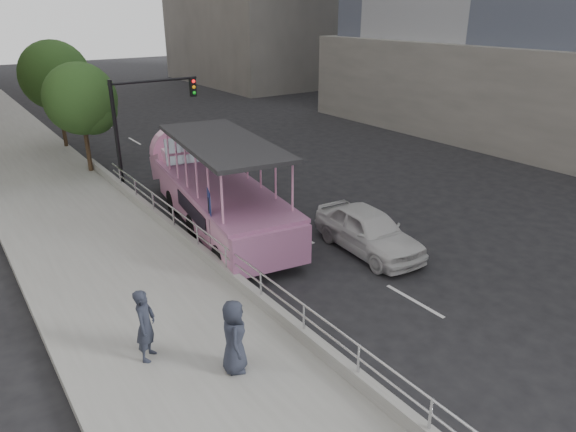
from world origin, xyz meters
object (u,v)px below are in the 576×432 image
(parking_sign, at_px, (210,219))
(traffic_signal, at_px, (140,116))
(duck_boat, at_px, (212,189))
(pedestrian_far, at_px, (234,336))
(street_tree_near, at_px, (83,102))
(pedestrian_near, at_px, (146,325))
(street_tree_far, at_px, (57,78))
(car, at_px, (368,230))

(parking_sign, relative_size, traffic_signal, 0.52)
(duck_boat, distance_m, traffic_signal, 5.95)
(pedestrian_far, bearing_deg, parking_sign, 4.81)
(parking_sign, relative_size, street_tree_near, 0.47)
(pedestrian_far, bearing_deg, pedestrian_near, 70.36)
(street_tree_near, distance_m, street_tree_far, 6.02)
(car, height_order, parking_sign, parking_sign)
(car, xyz_separation_m, traffic_signal, (-3.92, 11.17, 2.71))
(car, distance_m, traffic_signal, 12.14)
(pedestrian_far, relative_size, street_tree_far, 0.28)
(pedestrian_near, distance_m, parking_sign, 5.43)
(pedestrian_near, relative_size, street_tree_far, 0.29)
(pedestrian_near, relative_size, traffic_signal, 0.35)
(car, xyz_separation_m, pedestrian_far, (-7.30, -3.29, 0.41))
(parking_sign, bearing_deg, duck_boat, 62.10)
(car, height_order, pedestrian_near, pedestrian_near)
(car, distance_m, pedestrian_far, 8.02)
(car, relative_size, parking_sign, 1.73)
(pedestrian_near, height_order, street_tree_far, street_tree_far)
(pedestrian_near, xyz_separation_m, traffic_signal, (4.86, 12.89, 2.28))
(traffic_signal, bearing_deg, duck_boat, -82.90)
(pedestrian_near, bearing_deg, street_tree_far, 32.42)
(car, bearing_deg, street_tree_far, 108.80)
(pedestrian_far, height_order, street_tree_near, street_tree_near)
(pedestrian_near, bearing_deg, pedestrian_far, -95.39)
(pedestrian_far, bearing_deg, street_tree_far, 22.24)
(parking_sign, xyz_separation_m, traffic_signal, (1.14, 8.96, 1.81))
(car, height_order, pedestrian_far, pedestrian_far)
(duck_boat, relative_size, street_tree_far, 1.77)
(pedestrian_far, relative_size, street_tree_near, 0.32)
(car, relative_size, traffic_signal, 0.89)
(parking_sign, bearing_deg, street_tree_far, 90.81)
(duck_boat, height_order, street_tree_far, street_tree_far)
(street_tree_near, xyz_separation_m, street_tree_far, (0.20, 6.00, 0.49))
(street_tree_far, bearing_deg, street_tree_near, -91.91)
(parking_sign, distance_m, street_tree_near, 12.58)
(duck_boat, height_order, car, duck_boat)
(duck_boat, xyz_separation_m, parking_sign, (-1.83, -3.45, 0.32))
(duck_boat, height_order, street_tree_near, street_tree_near)
(pedestrian_far, relative_size, traffic_signal, 0.35)
(street_tree_near, bearing_deg, pedestrian_near, -101.31)
(duck_boat, bearing_deg, pedestrian_far, -114.44)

